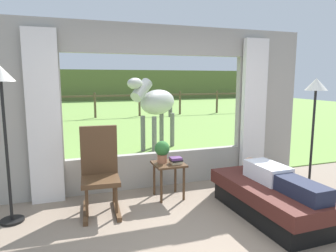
{
  "coord_description": "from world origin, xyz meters",
  "views": [
    {
      "loc": [
        -1.49,
        -2.38,
        1.74
      ],
      "look_at": [
        0.0,
        1.8,
        1.05
      ],
      "focal_mm": 32.91,
      "sensor_mm": 36.0,
      "label": 1
    }
  ],
  "objects_px": {
    "rocking_chair": "(100,170)",
    "pasture_tree": "(33,87)",
    "floor_lamp_left": "(2,97)",
    "floor_lamp_right": "(315,101)",
    "book_stack": "(176,160)",
    "side_table": "(169,169)",
    "reclining_person": "(278,177)",
    "recliner_sofa": "(274,199)",
    "horse": "(156,103)",
    "potted_plant": "(162,150)"
  },
  "relations": [
    {
      "from": "book_stack",
      "to": "pasture_tree",
      "type": "xyz_separation_m",
      "value": [
        -2.33,
        7.19,
        0.9
      ]
    },
    {
      "from": "rocking_chair",
      "to": "book_stack",
      "type": "bearing_deg",
      "value": 7.57
    },
    {
      "from": "potted_plant",
      "to": "book_stack",
      "type": "bearing_deg",
      "value": -35.74
    },
    {
      "from": "recliner_sofa",
      "to": "rocking_chair",
      "type": "relative_size",
      "value": 1.53
    },
    {
      "from": "book_stack",
      "to": "floor_lamp_right",
      "type": "distance_m",
      "value": 2.24
    },
    {
      "from": "pasture_tree",
      "to": "recliner_sofa",
      "type": "bearing_deg",
      "value": -67.95
    },
    {
      "from": "rocking_chair",
      "to": "reclining_person",
      "type": "bearing_deg",
      "value": -20.03
    },
    {
      "from": "recliner_sofa",
      "to": "floor_lamp_left",
      "type": "height_order",
      "value": "floor_lamp_left"
    },
    {
      "from": "potted_plant",
      "to": "floor_lamp_left",
      "type": "relative_size",
      "value": 0.17
    },
    {
      "from": "recliner_sofa",
      "to": "side_table",
      "type": "distance_m",
      "value": 1.48
    },
    {
      "from": "side_table",
      "to": "floor_lamp_left",
      "type": "xyz_separation_m",
      "value": [
        -2.08,
        -0.1,
        1.1
      ]
    },
    {
      "from": "recliner_sofa",
      "to": "horse",
      "type": "height_order",
      "value": "horse"
    },
    {
      "from": "reclining_person",
      "to": "rocking_chair",
      "type": "xyz_separation_m",
      "value": [
        -2.06,
        0.96,
        0.02
      ]
    },
    {
      "from": "side_table",
      "to": "potted_plant",
      "type": "bearing_deg",
      "value": 143.13
    },
    {
      "from": "rocking_chair",
      "to": "side_table",
      "type": "distance_m",
      "value": 1.01
    },
    {
      "from": "side_table",
      "to": "floor_lamp_left",
      "type": "height_order",
      "value": "floor_lamp_left"
    },
    {
      "from": "reclining_person",
      "to": "recliner_sofa",
      "type": "bearing_deg",
      "value": 89.33
    },
    {
      "from": "potted_plant",
      "to": "floor_lamp_left",
      "type": "xyz_separation_m",
      "value": [
        -2.0,
        -0.16,
        0.82
      ]
    },
    {
      "from": "side_table",
      "to": "floor_lamp_left",
      "type": "relative_size",
      "value": 0.28
    },
    {
      "from": "rocking_chair",
      "to": "floor_lamp_right",
      "type": "height_order",
      "value": "floor_lamp_right"
    },
    {
      "from": "book_stack",
      "to": "potted_plant",
      "type": "bearing_deg",
      "value": 144.26
    },
    {
      "from": "recliner_sofa",
      "to": "potted_plant",
      "type": "relative_size",
      "value": 5.34
    },
    {
      "from": "book_stack",
      "to": "floor_lamp_left",
      "type": "xyz_separation_m",
      "value": [
        -2.17,
        -0.04,
        0.95
      ]
    },
    {
      "from": "floor_lamp_right",
      "to": "book_stack",
      "type": "bearing_deg",
      "value": 167.4
    },
    {
      "from": "reclining_person",
      "to": "rocking_chair",
      "type": "bearing_deg",
      "value": 154.35
    },
    {
      "from": "reclining_person",
      "to": "pasture_tree",
      "type": "xyz_separation_m",
      "value": [
        -3.3,
        8.2,
        0.94
      ]
    },
    {
      "from": "side_table",
      "to": "book_stack",
      "type": "xyz_separation_m",
      "value": [
        0.09,
        -0.06,
        0.14
      ]
    },
    {
      "from": "reclining_person",
      "to": "book_stack",
      "type": "relative_size",
      "value": 8.23
    },
    {
      "from": "floor_lamp_left",
      "to": "floor_lamp_right",
      "type": "relative_size",
      "value": 1.08
    },
    {
      "from": "recliner_sofa",
      "to": "potted_plant",
      "type": "xyz_separation_m",
      "value": [
        -1.14,
        1.08,
        0.48
      ]
    },
    {
      "from": "rocking_chair",
      "to": "floor_lamp_right",
      "type": "bearing_deg",
      "value": -2.43
    },
    {
      "from": "reclining_person",
      "to": "potted_plant",
      "type": "xyz_separation_m",
      "value": [
        -1.14,
        1.13,
        0.18
      ]
    },
    {
      "from": "floor_lamp_left",
      "to": "horse",
      "type": "relative_size",
      "value": 1.09
    },
    {
      "from": "rocking_chair",
      "to": "pasture_tree",
      "type": "distance_m",
      "value": 7.4
    },
    {
      "from": "pasture_tree",
      "to": "floor_lamp_right",
      "type": "bearing_deg",
      "value": -60.27
    },
    {
      "from": "recliner_sofa",
      "to": "floor_lamp_right",
      "type": "height_order",
      "value": "floor_lamp_right"
    },
    {
      "from": "floor_lamp_right",
      "to": "recliner_sofa",
      "type": "bearing_deg",
      "value": -154.67
    },
    {
      "from": "recliner_sofa",
      "to": "book_stack",
      "type": "height_order",
      "value": "book_stack"
    },
    {
      "from": "floor_lamp_left",
      "to": "floor_lamp_right",
      "type": "xyz_separation_m",
      "value": [
        4.2,
        -0.42,
        -0.12
      ]
    },
    {
      "from": "floor_lamp_left",
      "to": "rocking_chair",
      "type": "bearing_deg",
      "value": -0.62
    },
    {
      "from": "reclining_person",
      "to": "pasture_tree",
      "type": "bearing_deg",
      "value": 111.26
    },
    {
      "from": "potted_plant",
      "to": "floor_lamp_right",
      "type": "bearing_deg",
      "value": -14.67
    },
    {
      "from": "reclining_person",
      "to": "book_stack",
      "type": "height_order",
      "value": "reclining_person"
    },
    {
      "from": "book_stack",
      "to": "horse",
      "type": "xyz_separation_m",
      "value": [
        0.65,
        3.02,
        0.59
      ]
    },
    {
      "from": "floor_lamp_left",
      "to": "pasture_tree",
      "type": "bearing_deg",
      "value": 91.34
    },
    {
      "from": "recliner_sofa",
      "to": "floor_lamp_left",
      "type": "distance_m",
      "value": 3.52
    },
    {
      "from": "side_table",
      "to": "floor_lamp_right",
      "type": "distance_m",
      "value": 2.39
    },
    {
      "from": "horse",
      "to": "floor_lamp_left",
      "type": "bearing_deg",
      "value": 97.35
    },
    {
      "from": "book_stack",
      "to": "pasture_tree",
      "type": "distance_m",
      "value": 7.61
    },
    {
      "from": "book_stack",
      "to": "horse",
      "type": "relative_size",
      "value": 0.1
    }
  ]
}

